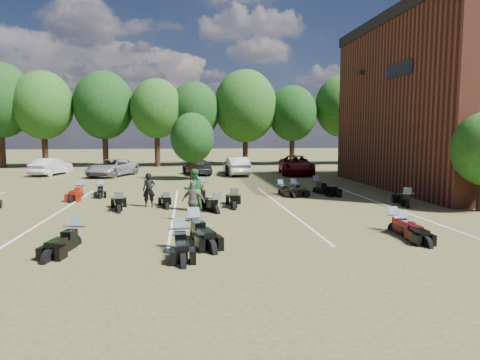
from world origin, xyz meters
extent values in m
plane|color=brown|center=(0.00, 0.00, 0.00)|extent=(160.00, 160.00, 0.00)
imported|color=#B4B5B9|center=(-13.51, 20.45, 0.70)|extent=(2.55, 4.47, 1.40)
imported|color=gray|center=(-8.37, 18.89, 0.70)|extent=(4.09, 5.54, 1.40)
imported|color=black|center=(-1.59, 19.44, 0.64)|extent=(2.72, 4.67, 1.27)
imported|color=navy|center=(1.58, 19.72, 0.76)|extent=(1.97, 4.55, 1.53)
imported|color=#A7A6A2|center=(1.61, 18.51, 0.75)|extent=(1.84, 4.62, 1.49)
imported|color=#59050A|center=(6.66, 18.60, 0.78)|extent=(3.32, 5.92, 1.56)
imported|color=#3C3D41|center=(12.81, 18.59, 0.77)|extent=(2.61, 5.50, 1.55)
imported|color=black|center=(-4.19, 3.95, 0.80)|extent=(0.60, 0.41, 1.60)
imported|color=#2A7132|center=(-2.11, 2.72, 0.93)|extent=(0.94, 0.75, 1.87)
imported|color=#605D53|center=(-2.17, 0.34, 0.79)|extent=(1.00, 0.68, 1.58)
cube|color=black|center=(9.35, 12.00, 7.50)|extent=(0.30, 0.40, 0.30)
cube|color=black|center=(9.47, 7.00, 7.00)|extent=(0.06, 3.00, 0.80)
cylinder|color=black|center=(-16.00, 29.00, 2.04)|extent=(0.58, 0.58, 4.08)
ellipsoid|color=#1E4C19|center=(-16.00, 29.00, 6.33)|extent=(6.00, 6.00, 6.90)
cylinder|color=black|center=(-11.00, 29.00, 2.04)|extent=(0.57, 0.58, 4.08)
ellipsoid|color=#1E4C19|center=(-11.00, 29.00, 6.33)|extent=(6.00, 6.00, 6.90)
cylinder|color=black|center=(-6.00, 29.00, 2.04)|extent=(0.57, 0.58, 4.08)
ellipsoid|color=#1E4C19|center=(-6.00, 29.00, 6.33)|extent=(6.00, 6.00, 6.90)
cylinder|color=black|center=(-1.00, 29.00, 2.04)|extent=(0.58, 0.58, 4.08)
ellipsoid|color=#1E4C19|center=(-1.00, 29.00, 6.33)|extent=(6.00, 6.00, 6.90)
cylinder|color=black|center=(4.00, 29.00, 2.04)|extent=(0.57, 0.58, 4.08)
ellipsoid|color=#1E4C19|center=(4.00, 29.00, 6.33)|extent=(6.00, 6.00, 6.90)
cylinder|color=black|center=(9.00, 29.00, 2.04)|extent=(0.57, 0.58, 4.08)
ellipsoid|color=#1E4C19|center=(9.00, 29.00, 6.33)|extent=(6.00, 6.00, 6.90)
cylinder|color=black|center=(14.00, 29.00, 2.04)|extent=(0.57, 0.58, 4.08)
ellipsoid|color=#1E4C19|center=(14.00, 29.00, 6.33)|extent=(6.00, 6.00, 6.90)
cylinder|color=black|center=(19.00, 29.00, 2.04)|extent=(0.58, 0.58, 4.08)
ellipsoid|color=#1E4C19|center=(19.00, 29.00, 6.33)|extent=(6.00, 6.00, 6.90)
cylinder|color=black|center=(24.00, 29.00, 2.04)|extent=(0.58, 0.58, 4.08)
ellipsoid|color=#1E4C19|center=(24.00, 29.00, 6.33)|extent=(6.00, 6.00, 6.90)
cylinder|color=black|center=(-2.00, 15.50, 0.95)|extent=(0.24, 0.24, 1.90)
sphere|color=#1E4C19|center=(-2.00, 15.50, 3.10)|extent=(3.20, 3.20, 3.20)
cube|color=silver|center=(-8.00, 3.00, 0.01)|extent=(0.10, 14.00, 0.01)
cube|color=silver|center=(-3.00, 3.00, 0.01)|extent=(0.10, 14.00, 0.01)
cube|color=silver|center=(2.00, 3.00, 0.01)|extent=(0.10, 14.00, 0.01)
cube|color=silver|center=(7.00, 3.00, 0.01)|extent=(0.10, 14.00, 0.01)
camera|label=1|loc=(-2.40, -16.19, 3.43)|focal=32.00mm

